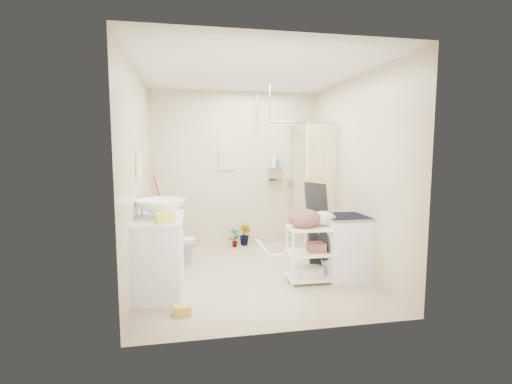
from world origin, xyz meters
TOP-DOWN VIEW (x-y plane):
  - floor at (0.00, 0.00)m, footprint 3.20×3.20m
  - ceiling at (0.00, 0.00)m, footprint 2.80×3.20m
  - wall_back at (0.00, 1.60)m, footprint 2.80×0.04m
  - wall_front at (0.00, -1.60)m, footprint 2.80×0.04m
  - wall_left at (-1.40, 0.00)m, footprint 0.04×3.20m
  - wall_right at (1.40, 0.00)m, footprint 0.04×3.20m
  - vanity at (-1.16, -0.40)m, footprint 0.59×1.01m
  - sink at (-1.13, -0.36)m, footprint 0.69×0.69m
  - counter_basket at (-1.07, -0.74)m, footprint 0.23×0.19m
  - floor_basket at (-0.90, -1.07)m, footprint 0.26×0.21m
  - toilet at (-1.04, 0.58)m, footprint 0.65×0.39m
  - mop at (-1.25, 1.50)m, footprint 0.15×0.15m
  - potted_plant_a at (-0.06, 1.37)m, footprint 0.21×0.18m
  - potted_plant_b at (0.13, 1.45)m, footprint 0.26×0.26m
  - hanging_towel at (-0.15, 1.58)m, footprint 0.28×0.03m
  - towel_ring at (-1.38, -0.20)m, footprint 0.04×0.22m
  - tp_holder at (-1.36, 0.05)m, footprint 0.08×0.12m
  - shower at (0.85, 1.05)m, footprint 1.10×1.10m
  - shampoo_bottle_a at (0.66, 1.52)m, footprint 0.11×0.11m
  - shampoo_bottle_b at (0.69, 1.52)m, footprint 0.10×0.10m
  - washing_machine at (1.14, -0.33)m, footprint 0.56×0.58m
  - laundry_rack at (0.67, -0.42)m, footprint 0.62×0.37m
  - ironing_board at (0.88, -0.06)m, footprint 0.36×0.20m

SIDE VIEW (x-z plane):
  - floor at x=0.00m, z-range 0.00..0.00m
  - floor_basket at x=-0.90m, z-range 0.00..0.13m
  - potted_plant_a at x=-0.06m, z-range 0.00..0.33m
  - potted_plant_b at x=0.13m, z-range 0.00..0.37m
  - toilet at x=-1.04m, z-range 0.00..0.66m
  - washing_machine at x=1.14m, z-range 0.00..0.80m
  - laundry_rack at x=0.67m, z-range 0.00..0.83m
  - vanity at x=-1.16m, z-range 0.00..0.87m
  - mop at x=-1.25m, z-range 0.00..1.22m
  - ironing_board at x=0.88m, z-range 0.00..1.23m
  - tp_holder at x=-1.36m, z-range 0.65..0.79m
  - counter_basket at x=-1.07m, z-range 0.87..0.98m
  - sink at x=-1.13m, z-range 0.87..1.07m
  - shower at x=0.85m, z-range 0.00..2.10m
  - wall_back at x=0.00m, z-range 0.00..2.60m
  - wall_front at x=0.00m, z-range 0.00..2.60m
  - wall_left at x=-1.40m, z-range 0.00..2.60m
  - wall_right at x=1.40m, z-range 0.00..2.60m
  - shampoo_bottle_b at x=0.69m, z-range 1.32..1.50m
  - shampoo_bottle_a at x=0.66m, z-range 1.32..1.57m
  - towel_ring at x=-1.38m, z-range 1.30..1.64m
  - hanging_towel at x=-0.15m, z-range 1.29..1.71m
  - ceiling at x=0.00m, z-range 2.58..2.62m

